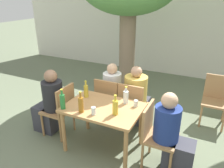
{
  "coord_description": "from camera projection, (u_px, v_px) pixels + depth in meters",
  "views": [
    {
      "loc": [
        1.36,
        -2.52,
        2.3
      ],
      "look_at": [
        0.0,
        0.3,
        0.99
      ],
      "focal_mm": 35.0,
      "sensor_mm": 36.0,
      "label": 1
    }
  ],
  "objects": [
    {
      "name": "ground_plane",
      "position": [
        104.0,
        147.0,
        3.52
      ],
      "size": [
        30.0,
        30.0,
        0.0
      ],
      "primitive_type": "plane",
      "color": "#667056"
    },
    {
      "name": "cafe_building_wall",
      "position": [
        167.0,
        26.0,
        6.27
      ],
      "size": [
        10.0,
        0.08,
        2.8
      ],
      "color": "white",
      "rests_on": "ground_plane"
    },
    {
      "name": "dining_table_front",
      "position": [
        103.0,
        112.0,
        3.28
      ],
      "size": [
        1.14,
        0.8,
        0.74
      ],
      "color": "#B27F4C",
      "rests_on": "ground_plane"
    },
    {
      "name": "patio_chair_0",
      "position": [
        61.0,
        108.0,
        3.64
      ],
      "size": [
        0.44,
        0.44,
        0.92
      ],
      "rotation": [
        0.0,
        0.0,
        -1.57
      ],
      "color": "#A87A4C",
      "rests_on": "ground_plane"
    },
    {
      "name": "patio_chair_1",
      "position": [
        155.0,
        132.0,
        3.0
      ],
      "size": [
        0.44,
        0.44,
        0.92
      ],
      "rotation": [
        0.0,
        0.0,
        1.57
      ],
      "color": "#A87A4C",
      "rests_on": "ground_plane"
    },
    {
      "name": "patio_chair_2",
      "position": [
        109.0,
        99.0,
        3.94
      ],
      "size": [
        0.44,
        0.44,
        0.92
      ],
      "rotation": [
        0.0,
        0.0,
        3.14
      ],
      "color": "#A87A4C",
      "rests_on": "ground_plane"
    },
    {
      "name": "patio_chair_3",
      "position": [
        132.0,
        104.0,
        3.75
      ],
      "size": [
        0.44,
        0.44,
        0.92
      ],
      "rotation": [
        0.0,
        0.0,
        3.14
      ],
      "color": "#A87A4C",
      "rests_on": "ground_plane"
    },
    {
      "name": "patio_chair_4",
      "position": [
        216.0,
        97.0,
        4.01
      ],
      "size": [
        0.44,
        0.44,
        0.92
      ],
      "color": "#A87A4C",
      "rests_on": "ground_plane"
    },
    {
      "name": "person_seated_0",
      "position": [
        50.0,
        105.0,
        3.74
      ],
      "size": [
        0.57,
        0.34,
        1.17
      ],
      "rotation": [
        0.0,
        0.0,
        -1.57
      ],
      "color": "#383842",
      "rests_on": "ground_plane"
    },
    {
      "name": "person_seated_1",
      "position": [
        172.0,
        138.0,
        2.91
      ],
      "size": [
        0.57,
        0.35,
        1.15
      ],
      "rotation": [
        0.0,
        0.0,
        1.57
      ],
      "color": "#383842",
      "rests_on": "ground_plane"
    },
    {
      "name": "person_seated_2",
      "position": [
        114.0,
        95.0,
        4.14
      ],
      "size": [
        0.34,
        0.57,
        1.15
      ],
      "rotation": [
        0.0,
        0.0,
        3.14
      ],
      "color": "#383842",
      "rests_on": "ground_plane"
    },
    {
      "name": "person_seated_3",
      "position": [
        137.0,
        98.0,
        3.95
      ],
      "size": [
        0.4,
        0.6,
        1.17
      ],
      "rotation": [
        0.0,
        0.0,
        3.14
      ],
      "color": "#383842",
      "rests_on": "ground_plane"
    },
    {
      "name": "oil_cruet_0",
      "position": [
        115.0,
        107.0,
        2.99
      ],
      "size": [
        0.08,
        0.08,
        0.29
      ],
      "color": "gold",
      "rests_on": "dining_table_front"
    },
    {
      "name": "oil_cruet_1",
      "position": [
        86.0,
        91.0,
        3.5
      ],
      "size": [
        0.07,
        0.07,
        0.28
      ],
      "color": "gold",
      "rests_on": "dining_table_front"
    },
    {
      "name": "water_bottle_2",
      "position": [
        126.0,
        97.0,
        3.3
      ],
      "size": [
        0.08,
        0.08,
        0.28
      ],
      "color": "silver",
      "rests_on": "dining_table_front"
    },
    {
      "name": "amber_bottle_3",
      "position": [
        81.0,
        104.0,
        3.04
      ],
      "size": [
        0.07,
        0.07,
        0.32
      ],
      "color": "#9E661E",
      "rests_on": "dining_table_front"
    },
    {
      "name": "green_bottle_4",
      "position": [
        62.0,
        101.0,
        3.14
      ],
      "size": [
        0.07,
        0.07,
        0.31
      ],
      "color": "#287A38",
      "rests_on": "dining_table_front"
    },
    {
      "name": "drinking_glass_0",
      "position": [
        94.0,
        111.0,
        3.01
      ],
      "size": [
        0.07,
        0.07,
        0.11
      ],
      "color": "silver",
      "rests_on": "dining_table_front"
    },
    {
      "name": "drinking_glass_1",
      "position": [
        136.0,
        103.0,
        3.22
      ],
      "size": [
        0.06,
        0.06,
        0.1
      ],
      "color": "silver",
      "rests_on": "dining_table_front"
    }
  ]
}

